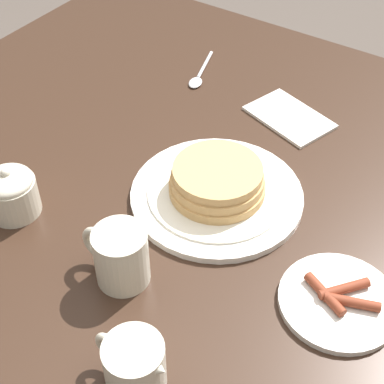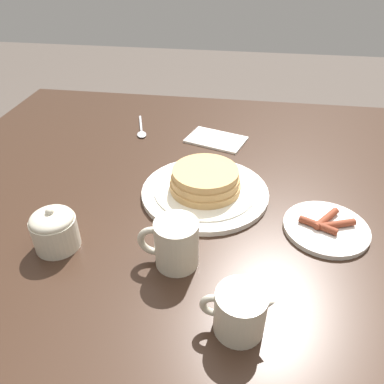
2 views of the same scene
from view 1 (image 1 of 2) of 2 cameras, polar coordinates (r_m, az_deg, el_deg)
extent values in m
cube|color=#332116|center=(0.97, 5.72, -0.96)|extent=(1.44, 1.06, 0.03)
cube|color=#332116|center=(1.80, -6.14, 7.57)|extent=(0.07, 0.07, 0.72)
cylinder|color=white|center=(0.95, 2.41, -0.31)|extent=(0.28, 0.28, 0.01)
cylinder|color=white|center=(0.94, 2.42, 0.04)|extent=(0.22, 0.22, 0.00)
cylinder|color=tan|center=(0.94, 2.44, 0.48)|extent=(0.15, 0.15, 0.02)
cylinder|color=tan|center=(0.93, 2.47, 1.21)|extent=(0.15, 0.15, 0.02)
cylinder|color=tan|center=(0.92, 2.50, 1.95)|extent=(0.14, 0.14, 0.02)
cylinder|color=silver|center=(0.84, 13.99, -10.25)|extent=(0.16, 0.16, 0.01)
cylinder|color=brown|center=(0.83, 15.28, -10.27)|extent=(0.07, 0.04, 0.01)
cylinder|color=brown|center=(0.83, 12.75, -9.64)|extent=(0.07, 0.04, 0.01)
cylinder|color=brown|center=(0.84, 14.53, -9.06)|extent=(0.06, 0.07, 0.01)
cylinder|color=beige|center=(0.82, -6.85, -6.26)|extent=(0.08, 0.08, 0.09)
torus|color=beige|center=(0.83, -8.89, -5.11)|extent=(0.06, 0.01, 0.06)
cylinder|color=brown|center=(0.79, -7.08, -4.52)|extent=(0.07, 0.07, 0.00)
cylinder|color=beige|center=(0.73, -5.58, -16.40)|extent=(0.07, 0.07, 0.07)
cone|color=beige|center=(0.69, -3.44, -16.70)|extent=(0.03, 0.03, 0.04)
torus|color=beige|center=(0.74, -7.98, -14.63)|extent=(0.04, 0.01, 0.04)
cylinder|color=beige|center=(0.95, -17.05, -0.43)|extent=(0.08, 0.08, 0.06)
ellipsoid|color=beige|center=(0.93, -17.46, 1.02)|extent=(0.08, 0.08, 0.03)
sphere|color=beige|center=(0.92, -17.67, 1.77)|extent=(0.01, 0.01, 0.01)
cube|color=silver|center=(1.13, 9.42, 7.17)|extent=(0.18, 0.14, 0.01)
cylinder|color=silver|center=(1.27, 1.26, 12.25)|extent=(0.04, 0.10, 0.01)
ellipsoid|color=silver|center=(1.21, 0.33, 10.56)|extent=(0.04, 0.05, 0.01)
camera|label=2|loc=(0.34, -55.46, -12.04)|focal=35.00mm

